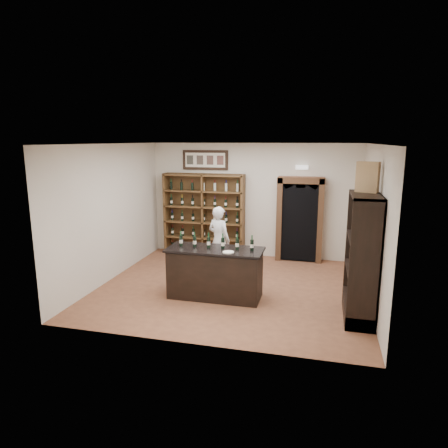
{
  "coord_description": "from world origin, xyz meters",
  "views": [
    {
      "loc": [
        1.79,
        -7.84,
        3.08
      ],
      "look_at": [
        -0.24,
        0.3,
        1.3
      ],
      "focal_mm": 32.0,
      "sensor_mm": 36.0,
      "label": 1
    }
  ],
  "objects_px": {
    "wine_crate": "(368,177)",
    "side_cabinet": "(362,277)",
    "wine_shelf": "(204,214)",
    "tasting_counter": "(215,273)",
    "counter_bottle_0": "(181,240)",
    "shopkeeper": "(219,240)"
  },
  "relations": [
    {
      "from": "shopkeeper",
      "to": "counter_bottle_0",
      "type": "bearing_deg",
      "value": 95.93
    },
    {
      "from": "tasting_counter",
      "to": "counter_bottle_0",
      "type": "bearing_deg",
      "value": 175.96
    },
    {
      "from": "shopkeeper",
      "to": "wine_crate",
      "type": "bearing_deg",
      "value": 175.02
    },
    {
      "from": "counter_bottle_0",
      "to": "shopkeeper",
      "type": "bearing_deg",
      "value": 73.79
    },
    {
      "from": "tasting_counter",
      "to": "shopkeeper",
      "type": "relative_size",
      "value": 1.19
    },
    {
      "from": "side_cabinet",
      "to": "shopkeeper",
      "type": "height_order",
      "value": "side_cabinet"
    },
    {
      "from": "counter_bottle_0",
      "to": "wine_crate",
      "type": "bearing_deg",
      "value": -2.04
    },
    {
      "from": "wine_shelf",
      "to": "counter_bottle_0",
      "type": "bearing_deg",
      "value": -82.49
    },
    {
      "from": "wine_shelf",
      "to": "shopkeeper",
      "type": "relative_size",
      "value": 1.39
    },
    {
      "from": "wine_shelf",
      "to": "shopkeeper",
      "type": "height_order",
      "value": "wine_shelf"
    },
    {
      "from": "side_cabinet",
      "to": "wine_crate",
      "type": "height_order",
      "value": "wine_crate"
    },
    {
      "from": "shopkeeper",
      "to": "side_cabinet",
      "type": "bearing_deg",
      "value": 171.78
    },
    {
      "from": "counter_bottle_0",
      "to": "tasting_counter",
      "type": "bearing_deg",
      "value": -4.04
    },
    {
      "from": "tasting_counter",
      "to": "side_cabinet",
      "type": "distance_m",
      "value": 2.75
    },
    {
      "from": "wine_shelf",
      "to": "counter_bottle_0",
      "type": "relative_size",
      "value": 7.33
    },
    {
      "from": "tasting_counter",
      "to": "wine_crate",
      "type": "height_order",
      "value": "wine_crate"
    },
    {
      "from": "tasting_counter",
      "to": "wine_crate",
      "type": "bearing_deg",
      "value": -1.5
    },
    {
      "from": "counter_bottle_0",
      "to": "side_cabinet",
      "type": "bearing_deg",
      "value": -5.81
    },
    {
      "from": "tasting_counter",
      "to": "wine_crate",
      "type": "distance_m",
      "value": 3.35
    },
    {
      "from": "wine_shelf",
      "to": "shopkeeper",
      "type": "xyz_separation_m",
      "value": [
        0.79,
        -1.46,
        -0.31
      ]
    },
    {
      "from": "wine_crate",
      "to": "side_cabinet",
      "type": "bearing_deg",
      "value": -65.06
    },
    {
      "from": "wine_shelf",
      "to": "wine_crate",
      "type": "xyz_separation_m",
      "value": [
        3.81,
        -3.0,
        1.36
      ]
    }
  ]
}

